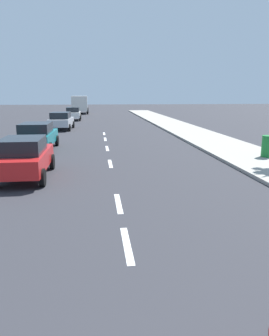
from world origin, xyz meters
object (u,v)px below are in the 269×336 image
Objects in this scene: parked_car_silver at (61,120)px; parked_car_teal at (37,136)px; parked_car_red at (24,157)px; parked_car_white at (73,113)px; delivery_truck at (80,104)px; trash_bin_far at (268,146)px.

parked_car_teal is at bearing -88.45° from parked_car_silver.
parked_car_teal is at bearing 95.13° from parked_car_red.
parked_car_white is at bearing 89.62° from parked_car_red.
delivery_truck is (0.57, 24.02, 0.67)m from parked_car_silver.
parked_car_teal and parked_car_silver have the same top height.
parked_car_silver is 1.09× the size of parked_car_white.
parked_car_red is at bearing -83.71° from parked_car_teal.
parked_car_teal is 21.55m from parked_car_white.
parked_car_silver and parked_car_white have the same top height.
parked_car_teal is 12.48m from trash_bin_far.
parked_car_white reaches higher than trash_bin_far.
parked_car_red is 28.01m from parked_car_white.
parked_car_white is 13.47m from delivery_truck.
parked_car_red and parked_car_teal have the same top height.
delivery_truck is at bearing 89.41° from parked_car_teal.
parked_car_red is 3.87× the size of trash_bin_far.
parked_car_silver reaches higher than trash_bin_far.
parked_car_silver is at bearing -92.96° from parked_car_white.
delivery_truck is 5.99× the size of trash_bin_far.
parked_car_teal and parked_car_white have the same top height.
delivery_truck reaches higher than trash_bin_far.
parked_car_teal is (-0.63, 6.47, 0.00)m from parked_car_red.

